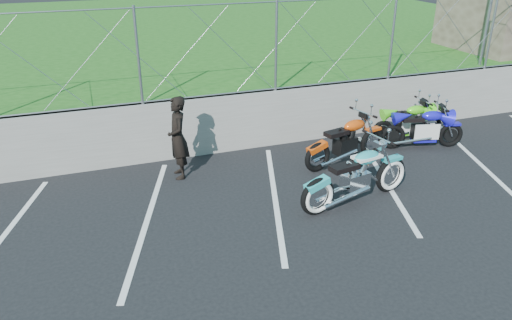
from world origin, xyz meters
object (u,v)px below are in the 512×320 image
object	(u,v)px
sportbike_green	(408,124)
sportbike_blue	(424,130)
cruiser_turquoise	(357,178)
person_standing	(178,138)
naked_orange	(347,143)

from	to	relation	value
sportbike_green	sportbike_blue	distance (m)	0.52
cruiser_turquoise	sportbike_blue	world-z (taller)	cruiser_turquoise
sportbike_green	sportbike_blue	size ratio (longest dim) A/B	0.98
sportbike_green	person_standing	distance (m)	5.60
sportbike_green	cruiser_turquoise	bearing A→B (deg)	-136.12
cruiser_turquoise	person_standing	size ratio (longest dim) A/B	1.43
sportbike_green	sportbike_blue	xyz separation A→B (m)	(0.04, -0.52, 0.02)
person_standing	naked_orange	bearing A→B (deg)	82.39
sportbike_blue	person_standing	world-z (taller)	person_standing
cruiser_turquoise	sportbike_blue	xyz separation A→B (m)	(2.80, 1.77, -0.05)
cruiser_turquoise	sportbike_blue	bearing A→B (deg)	21.77
cruiser_turquoise	naked_orange	bearing A→B (deg)	56.05
naked_orange	sportbike_green	world-z (taller)	naked_orange
naked_orange	sportbike_green	xyz separation A→B (m)	(2.05, 0.67, -0.05)
naked_orange	sportbike_blue	xyz separation A→B (m)	(2.10, 0.15, -0.03)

